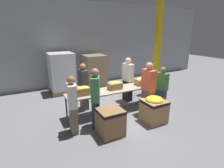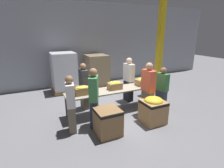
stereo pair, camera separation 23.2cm
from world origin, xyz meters
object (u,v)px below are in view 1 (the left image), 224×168
at_px(volunteer_1, 148,89).
at_px(donation_bin_0, 110,121).
at_px(volunteer_0, 161,89).
at_px(sorting_table, 114,91).
at_px(volunteer_5, 96,99).
at_px(pallet_stack_0, 62,73).
at_px(donation_bin_1, 154,108).
at_px(banana_box_0, 83,90).
at_px(volunteer_3, 73,105).
at_px(pallet_stack_1, 95,71).
at_px(volunteer_2, 128,80).
at_px(banana_box_2, 141,81).
at_px(banana_box_1, 115,85).
at_px(volunteer_4, 84,87).
at_px(support_pillar, 157,47).

relative_size(volunteer_1, donation_bin_0, 2.40).
bearing_deg(volunteer_0, sorting_table, 57.19).
xyz_separation_m(volunteer_5, pallet_stack_0, (-0.17, 3.47, 0.02)).
height_order(volunteer_5, donation_bin_1, volunteer_5).
relative_size(volunteer_5, donation_bin_1, 2.10).
relative_size(banana_box_0, volunteer_3, 0.27).
distance_m(banana_box_0, pallet_stack_1, 3.33).
height_order(volunteer_2, volunteer_3, volunteer_2).
height_order(volunteer_1, pallet_stack_1, volunteer_1).
bearing_deg(banana_box_2, banana_box_1, 179.36).
bearing_deg(volunteer_1, volunteer_0, -82.99).
relative_size(banana_box_1, pallet_stack_1, 0.29).
bearing_deg(banana_box_2, volunteer_0, -57.14).
xyz_separation_m(volunteer_4, volunteer_5, (-0.10, -1.31, 0.04)).
bearing_deg(banana_box_0, support_pillar, 14.95).
relative_size(banana_box_1, volunteer_2, 0.27).
xyz_separation_m(volunteer_3, donation_bin_0, (0.82, -0.55, -0.39)).
bearing_deg(volunteer_0, volunteer_4, 51.11).
distance_m(volunteer_0, donation_bin_0, 2.37).
distance_m(support_pillar, pallet_stack_0, 4.30).
xyz_separation_m(volunteer_1, volunteer_3, (-2.44, 0.05, -0.08)).
bearing_deg(donation_bin_0, volunteer_1, 17.09).
distance_m(sorting_table, volunteer_0, 1.63).
distance_m(volunteer_1, pallet_stack_0, 4.02).
height_order(volunteer_1, support_pillar, support_pillar).
distance_m(sorting_table, donation_bin_1, 1.43).
height_order(volunteer_0, donation_bin_1, volunteer_0).
distance_m(sorting_table, volunteer_4, 1.06).
xyz_separation_m(volunteer_1, pallet_stack_1, (-0.37, 3.61, -0.10)).
relative_size(banana_box_1, volunteer_1, 0.26).
relative_size(volunteer_0, donation_bin_0, 2.09).
height_order(banana_box_1, banana_box_2, banana_box_2).
height_order(volunteer_0, volunteer_4, volunteer_4).
bearing_deg(volunteer_3, pallet_stack_0, 0.32).
xyz_separation_m(volunteer_0, pallet_stack_0, (-2.61, 3.43, 0.11)).
bearing_deg(banana_box_1, volunteer_5, -145.43).
distance_m(banana_box_0, banana_box_1, 1.13).
xyz_separation_m(volunteer_4, support_pillar, (3.45, 0.31, 1.20)).
bearing_deg(volunteer_2, volunteer_3, -68.80).
bearing_deg(donation_bin_1, banana_box_0, 146.83).
height_order(volunteer_4, support_pillar, support_pillar).
xyz_separation_m(sorting_table, volunteer_4, (-0.83, 0.65, 0.07)).
bearing_deg(pallet_stack_0, volunteer_0, -52.74).
height_order(volunteer_2, donation_bin_0, volunteer_2).
xyz_separation_m(volunteer_4, donation_bin_0, (0.07, -1.86, -0.42)).
height_order(banana_box_2, pallet_stack_1, pallet_stack_1).
relative_size(donation_bin_1, support_pillar, 0.20).
height_order(volunteer_4, volunteer_5, volunteer_5).
height_order(sorting_table, volunteer_2, volunteer_2).
bearing_deg(volunteer_2, volunteer_1, -8.38).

